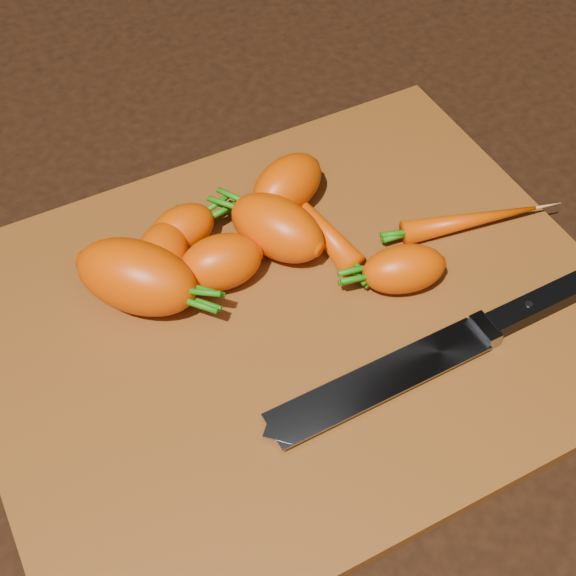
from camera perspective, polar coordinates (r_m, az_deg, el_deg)
name	(u,v)px	position (r m, az deg, el deg)	size (l,w,h in m)	color
ground	(294,323)	(0.66, 0.41, -2.53)	(2.00, 2.00, 0.01)	black
cutting_board	(294,315)	(0.65, 0.41, -1.95)	(0.50, 0.40, 0.01)	brown
carrot_0	(161,254)	(0.66, -8.99, 2.37)	(0.07, 0.04, 0.04)	#EC4700
carrot_1	(221,262)	(0.65, -4.78, 1.84)	(0.07, 0.05, 0.05)	#EC4700
carrot_2	(137,277)	(0.64, -10.72, 0.78)	(0.10, 0.06, 0.06)	#EC4700
carrot_3	(277,228)	(0.67, -0.80, 4.31)	(0.09, 0.05, 0.05)	#EC4700
carrot_4	(287,185)	(0.71, -0.04, 7.36)	(0.07, 0.05, 0.05)	#EC4700
carrot_5	(182,229)	(0.68, -7.56, 4.16)	(0.06, 0.04, 0.04)	#EC4700
carrot_6	(404,269)	(0.65, 8.24, 1.35)	(0.07, 0.04, 0.04)	#EC4700
carrot_7	(317,222)	(0.69, 2.06, 4.70)	(0.12, 0.02, 0.02)	#EC4700
carrot_8	(470,220)	(0.71, 12.84, 4.71)	(0.12, 0.02, 0.02)	#EC4700
knife	(400,371)	(0.61, 8.00, -5.85)	(0.30, 0.04, 0.02)	gray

